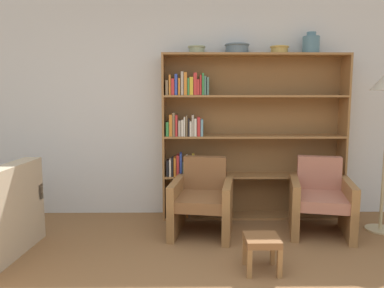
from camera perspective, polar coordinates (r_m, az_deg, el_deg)
name	(u,v)px	position (r m, az deg, el deg)	size (l,w,h in m)	color
wall_back	(204,105)	(4.69, 1.91, 5.95)	(12.00, 0.06, 2.75)	silver
bookshelf	(238,137)	(4.58, 6.95, 1.12)	(2.20, 0.30, 1.98)	olive
bowl_cream	(197,49)	(4.52, 0.72, 14.25)	(0.21, 0.21, 0.09)	gray
bowl_copper	(237,48)	(4.56, 6.87, 14.30)	(0.29, 0.29, 0.11)	slate
bowl_olive	(279,49)	(4.65, 13.17, 13.88)	(0.22, 0.22, 0.09)	tan
vase_tall	(311,44)	(4.75, 17.68, 14.28)	(0.20, 0.20, 0.25)	slate
armchair_leather	(202,200)	(4.13, 1.60, -8.52)	(0.74, 0.77, 0.81)	olive
armchair_cushioned	(320,200)	(4.37, 18.99, -8.01)	(0.77, 0.80, 0.81)	olive
footstool	(262,244)	(3.36, 10.60, -14.77)	(0.29, 0.29, 0.31)	olive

